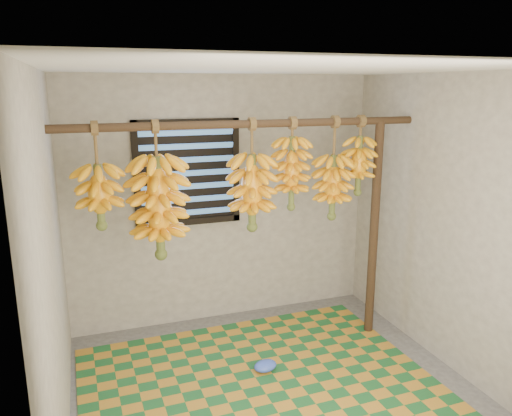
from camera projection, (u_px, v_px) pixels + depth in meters
name	position (u px, v px, depth m)	size (l,w,h in m)	color
floor	(280.00, 398.00, 3.78)	(3.00, 3.00, 0.01)	#494949
ceiling	(284.00, 68.00, 3.20)	(3.00, 3.00, 0.01)	silver
wall_back	(223.00, 201.00, 4.87)	(3.00, 0.01, 2.40)	slate
wall_left	(51.00, 272.00, 3.00)	(0.01, 3.00, 2.40)	slate
wall_right	(457.00, 227.00, 3.98)	(0.01, 3.00, 2.40)	slate
window	(188.00, 173.00, 4.66)	(1.00, 0.04, 1.00)	black
hanging_pole	(250.00, 124.00, 3.94)	(0.06, 0.06, 3.00)	#3A261A
support_post	(374.00, 231.00, 4.57)	(0.08, 0.08, 2.00)	#3A261A
woven_mat	(261.00, 386.00, 3.91)	(2.70, 2.16, 0.01)	#195727
plastic_bag	(265.00, 366.00, 4.10)	(0.20, 0.15, 0.08)	blue
banana_bunch_a	(100.00, 196.00, 3.68)	(0.33, 0.33, 0.79)	brown
banana_bunch_b	(159.00, 208.00, 3.85)	(0.43, 0.43, 1.07)	brown
banana_bunch_c	(252.00, 192.00, 4.08)	(0.37, 0.37, 0.92)	brown
banana_bunch_d	(292.00, 173.00, 4.16)	(0.32, 0.32, 0.77)	brown
banana_bunch_e	(333.00, 187.00, 4.32)	(0.34, 0.34, 0.89)	brown
banana_bunch_f	(359.00, 165.00, 4.36)	(0.29, 0.29, 0.69)	brown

